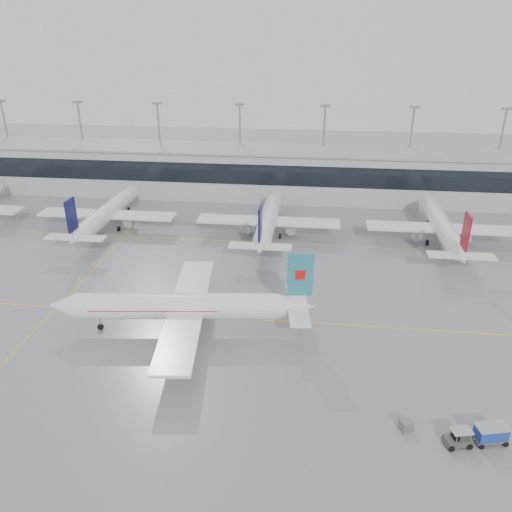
# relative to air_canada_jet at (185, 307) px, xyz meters

# --- Properties ---
(ground) EXTENTS (320.00, 320.00, 0.00)m
(ground) POSITION_rel_air_canada_jet_xyz_m (8.20, 4.05, -3.88)
(ground) COLOR gray
(ground) RESTS_ON ground
(taxi_line_main) EXTENTS (120.00, 0.25, 0.01)m
(taxi_line_main) POSITION_rel_air_canada_jet_xyz_m (8.20, 4.05, -3.88)
(taxi_line_main) COLOR gold
(taxi_line_main) RESTS_ON ground
(taxi_line_north) EXTENTS (120.00, 0.25, 0.01)m
(taxi_line_north) POSITION_rel_air_canada_jet_xyz_m (8.20, 34.05, -3.88)
(taxi_line_north) COLOR gold
(taxi_line_north) RESTS_ON ground
(taxi_line_cross) EXTENTS (0.25, 60.00, 0.01)m
(taxi_line_cross) POSITION_rel_air_canada_jet_xyz_m (-21.80, 19.05, -3.88)
(taxi_line_cross) COLOR gold
(taxi_line_cross) RESTS_ON ground
(terminal) EXTENTS (180.00, 15.00, 12.00)m
(terminal) POSITION_rel_air_canada_jet_xyz_m (8.20, 66.05, 2.12)
(terminal) COLOR #A7A7AB
(terminal) RESTS_ON ground
(terminal_glass) EXTENTS (180.00, 0.20, 5.00)m
(terminal_glass) POSITION_rel_air_canada_jet_xyz_m (8.20, 58.50, 3.62)
(terminal_glass) COLOR black
(terminal_glass) RESTS_ON ground
(terminal_roof) EXTENTS (182.00, 16.00, 0.40)m
(terminal_roof) POSITION_rel_air_canada_jet_xyz_m (8.20, 66.05, 8.32)
(terminal_roof) COLOR gray
(terminal_roof) RESTS_ON ground
(light_masts) EXTENTS (156.40, 1.00, 22.60)m
(light_masts) POSITION_rel_air_canada_jet_xyz_m (8.20, 72.05, 9.46)
(light_masts) COLOR gray
(light_masts) RESTS_ON ground
(air_canada_jet) EXTENTS (38.20, 31.16, 12.17)m
(air_canada_jet) POSITION_rel_air_canada_jet_xyz_m (0.00, 0.00, 0.00)
(air_canada_jet) COLOR white
(air_canada_jet) RESTS_ON ground
(parked_jet_b) EXTENTS (29.64, 36.96, 11.72)m
(parked_jet_b) POSITION_rel_air_canada_jet_xyz_m (-26.80, 37.74, -0.17)
(parked_jet_b) COLOR silver
(parked_jet_b) RESTS_ON ground
(parked_jet_c) EXTENTS (29.64, 36.96, 11.72)m
(parked_jet_c) POSITION_rel_air_canada_jet_xyz_m (8.20, 37.74, -0.17)
(parked_jet_c) COLOR silver
(parked_jet_c) RESTS_ON ground
(parked_jet_d) EXTENTS (29.64, 36.96, 11.72)m
(parked_jet_d) POSITION_rel_air_canada_jet_xyz_m (43.20, 37.74, -0.17)
(parked_jet_d) COLOR silver
(parked_jet_d) RESTS_ON ground
(baggage_tug) EXTENTS (4.12, 2.29, 1.96)m
(baggage_tug) POSITION_rel_air_canada_jet_xyz_m (33.48, -18.21, -3.19)
(baggage_tug) COLOR #3E4437
(baggage_tug) RESTS_ON ground
(baggage_cart) EXTENTS (3.73, 2.64, 2.09)m
(baggage_cart) POSITION_rel_air_canada_jet_xyz_m (36.97, -17.32, -2.66)
(baggage_cart) COLOR gray
(baggage_cart) RESTS_ON ground
(gse_unit) EXTENTS (1.67, 1.63, 1.27)m
(gse_unit) POSITION_rel_air_canada_jet_xyz_m (28.47, -16.60, -3.25)
(gse_unit) COLOR slate
(gse_unit) RESTS_ON ground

